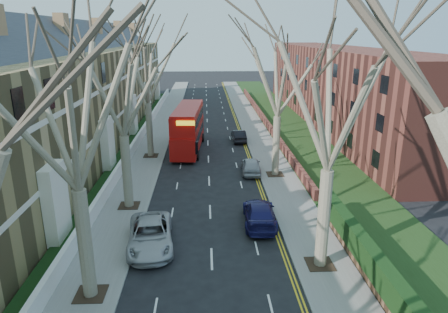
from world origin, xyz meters
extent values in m
cube|color=slate|center=(-6.00, 39.00, 0.06)|extent=(3.00, 102.00, 0.12)
cube|color=slate|center=(6.00, 39.00, 0.06)|extent=(3.00, 102.00, 0.12)
cube|color=olive|center=(-13.80, 31.00, 5.00)|extent=(9.00, 78.00, 10.00)
cube|color=#2E3039|center=(-13.80, 31.00, 11.00)|extent=(4.67, 78.00, 4.67)
cube|color=white|center=(-9.35, 31.00, 3.50)|extent=(0.12, 78.00, 0.35)
cube|color=white|center=(-9.35, 31.00, 7.00)|extent=(0.12, 78.00, 0.35)
cube|color=brown|center=(17.50, 43.00, 5.00)|extent=(8.00, 54.00, 10.00)
cube|color=brown|center=(7.70, 43.00, 0.57)|extent=(0.35, 54.00, 0.90)
cube|color=white|center=(-7.65, 31.00, 0.62)|extent=(0.30, 78.00, 1.00)
cube|color=#1C3413|center=(10.50, 39.00, 0.15)|extent=(6.00, 102.00, 0.06)
cylinder|color=#6B624C|center=(-5.70, 6.00, 2.75)|extent=(0.64, 0.64, 5.25)
cube|color=#2D2116|center=(-5.70, 6.00, 0.14)|extent=(1.40, 1.40, 0.05)
cylinder|color=#6B624C|center=(-5.70, 16.00, 2.66)|extent=(0.64, 0.64, 5.07)
cube|color=#2D2116|center=(-5.70, 16.00, 0.14)|extent=(1.40, 1.40, 0.05)
cylinder|color=#6B624C|center=(-5.70, 28.00, 2.75)|extent=(0.60, 0.60, 5.25)
cube|color=#2D2116|center=(-5.70, 28.00, 0.14)|extent=(1.40, 1.40, 0.05)
cylinder|color=#6B624C|center=(5.70, 8.00, 2.75)|extent=(0.64, 0.64, 5.25)
cube|color=#2D2116|center=(5.70, 8.00, 0.14)|extent=(1.40, 1.40, 0.05)
cylinder|color=#6B624C|center=(5.70, 22.00, 2.66)|extent=(0.60, 0.60, 5.07)
cube|color=#2D2116|center=(5.70, 22.00, 0.14)|extent=(1.40, 1.40, 0.05)
cube|color=#A10E0B|center=(-2.03, 30.29, 1.41)|extent=(3.14, 10.71, 2.11)
cube|color=#A10E0B|center=(-2.03, 30.29, 3.42)|extent=(3.11, 10.19, 1.92)
cube|color=black|center=(-2.03, 30.29, 1.84)|extent=(3.10, 9.87, 0.86)
cube|color=black|center=(-2.03, 30.29, 3.52)|extent=(3.09, 9.66, 0.86)
imported|color=#A9AAAF|center=(-3.47, 10.48, 0.75)|extent=(3.05, 5.62, 1.50)
imported|color=#191752|center=(3.15, 13.06, 0.71)|extent=(2.26, 5.02, 1.43)
imported|color=#999AA1|center=(3.70, 22.81, 0.69)|extent=(1.84, 4.13, 1.38)
imported|color=black|center=(3.51, 33.56, 0.66)|extent=(1.54, 4.04, 1.31)
camera|label=1|loc=(-0.23, -10.16, 11.81)|focal=32.00mm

